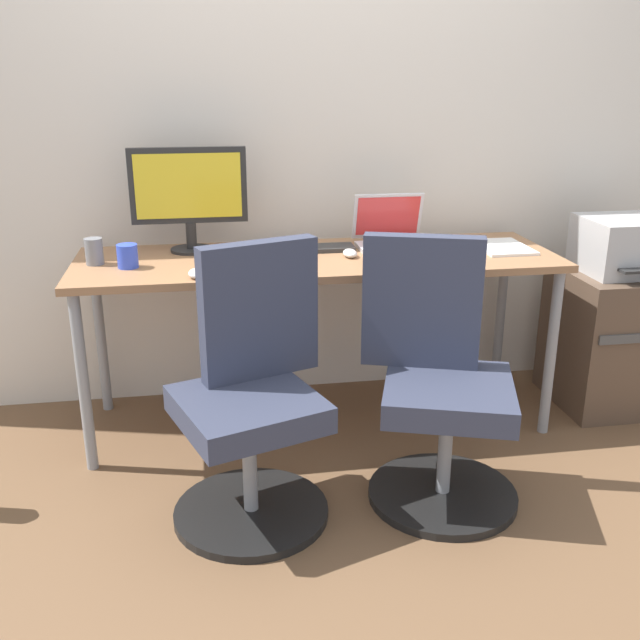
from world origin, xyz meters
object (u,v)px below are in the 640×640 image
at_px(office_chair_left, 253,398).
at_px(side_cabinet, 613,338).
at_px(office_chair_right, 438,385).
at_px(printer, 626,245).
at_px(open_laptop, 392,234).
at_px(desktop_monitor, 189,192).
at_px(coffee_mug, 128,256).

height_order(office_chair_left, side_cabinet, office_chair_left).
height_order(office_chair_right, printer, office_chair_right).
distance_m(office_chair_left, side_cabinet, 1.81).
xyz_separation_m(office_chair_right, side_cabinet, (1.04, 0.61, -0.11)).
distance_m(side_cabinet, open_laptop, 1.15).
bearing_deg(desktop_monitor, printer, -5.97).
bearing_deg(office_chair_left, desktop_monitor, 103.08).
relative_size(printer, coffee_mug, 4.35).
height_order(office_chair_right, open_laptop, open_laptop).
height_order(side_cabinet, coffee_mug, coffee_mug).
height_order(printer, coffee_mug, printer).
height_order(open_laptop, coffee_mug, open_laptop).
height_order(printer, open_laptop, open_laptop).
height_order(office_chair_left, office_chair_right, same).
relative_size(printer, open_laptop, 1.29).
bearing_deg(open_laptop, office_chair_right, -91.13).
xyz_separation_m(printer, coffee_mug, (-2.13, -0.04, 0.05)).
xyz_separation_m(office_chair_right, desktop_monitor, (-0.84, 0.80, 0.58)).
relative_size(office_chair_right, side_cabinet, 1.49).
bearing_deg(open_laptop, desktop_monitor, 176.15).
relative_size(office_chair_left, coffee_mug, 10.22).
relative_size(office_chair_right, desktop_monitor, 1.96).
bearing_deg(coffee_mug, office_chair_right, -27.55).
bearing_deg(office_chair_right, open_laptop, 88.87).
bearing_deg(coffee_mug, desktop_monitor, 44.19).
xyz_separation_m(side_cabinet, open_laptop, (-1.03, 0.14, 0.49)).
height_order(printer, desktop_monitor, desktop_monitor).
distance_m(office_chair_right, open_laptop, 0.84).
xyz_separation_m(office_chair_right, coffee_mug, (-1.09, 0.57, 0.37)).
bearing_deg(open_laptop, side_cabinet, -7.68).
bearing_deg(open_laptop, printer, -7.73).
relative_size(office_chair_left, printer, 2.35).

